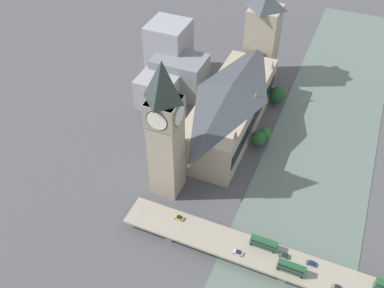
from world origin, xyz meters
The scene contains 19 objects.
ground_plane centered at (0.00, 0.00, 0.00)m, with size 600.00×600.00×0.00m, color #4C4C4F.
river_water centered at (-32.88, 0.00, 0.15)m, with size 53.76×360.00×0.30m, color slate.
parliament_hall centered at (16.60, -8.00, 14.81)m, with size 27.67×83.05×29.81m.
clock_tower centered at (29.06, 43.79, 37.01)m, with size 13.75×13.75×69.67m.
victoria_tower centered at (16.66, -62.51, 27.37)m, with size 17.98×17.98×58.73m.
road_bridge centered at (-32.88, 65.27, 3.79)m, with size 139.52×14.43×4.72m.
double_decker_bus_lead centered at (-34.97, 68.48, 7.52)m, with size 10.99×2.47×5.08m.
double_decker_bus_mid centered at (-22.11, 61.67, 7.30)m, with size 11.16×2.62×4.69m.
car_northbound_lead centered at (-31.02, 62.66, 5.45)m, with size 4.09×1.94×1.48m.
car_northbound_mid centered at (-52.63, 68.48, 5.41)m, with size 4.21×1.85×1.37m.
car_northbound_tail centered at (-13.73, 68.56, 5.38)m, with size 3.95×1.93×1.33m.
car_southbound_lead centered at (15.12, 62.03, 5.44)m, with size 3.98×1.88×1.45m.
car_southbound_mid centered at (-41.84, 61.96, 5.38)m, with size 3.86×1.85×1.34m.
city_block_west centered at (62.06, -15.38, 9.17)m, with size 22.22×24.18×18.34m.
city_block_center centered at (55.99, -29.98, 11.58)m, with size 30.47×21.67×23.16m.
city_block_east centered at (68.46, -41.93, 18.19)m, with size 22.75×23.53×36.38m.
tree_embankment_near centered at (-1.03, -40.54, 6.14)m, with size 9.36×9.36×10.83m.
tree_embankment_mid centered at (-1.72, -0.52, 5.40)m, with size 7.84×7.84×9.33m.
tree_embankment_far centered at (-3.91, -5.35, 5.81)m, with size 6.32×6.32×9.00m.
Camera 1 is at (-34.20, 164.20, 153.13)m, focal length 40.00 mm.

